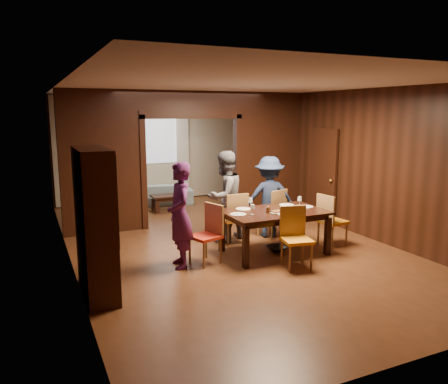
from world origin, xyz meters
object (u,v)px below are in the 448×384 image
person_purple (180,215)px  hutch (95,223)px  chair_left (205,235)px  chair_right (333,220)px  person_grey (225,197)px  coffee_table (168,203)px  sofa (155,194)px  chair_near (297,238)px  person_navy (269,197)px  dining_table (274,232)px  chair_far_r (271,213)px  chair_far_l (233,217)px

person_purple → hutch: bearing=-62.5°
chair_left → chair_right: bearing=70.1°
person_purple → person_grey: size_ratio=0.98×
coffee_table → chair_right: bearing=-64.3°
person_purple → chair_left: bearing=92.5°
coffee_table → hutch: bearing=-117.9°
sofa → chair_near: size_ratio=2.02×
person_purple → person_navy: (2.17, 0.92, -0.05)m
chair_near → sofa: bearing=109.1°
dining_table → coffee_table: 4.05m
person_purple → coffee_table: 4.13m
chair_near → chair_left: bearing=159.0°
chair_far_r → chair_near: 1.76m
person_purple → chair_far_r: bearing=117.2°
chair_far_l → coffee_table: bearing=-82.3°
chair_far_r → chair_near: size_ratio=1.00×
coffee_table → chair_far_l: (0.33, -3.11, 0.28)m
chair_far_r → sofa: bearing=-90.8°
chair_far_l → chair_far_r: bearing=-176.8°
chair_left → chair_far_l: size_ratio=1.00×
chair_left → person_navy: bearing=99.9°
coffee_table → chair_far_r: size_ratio=0.82×
sofa → person_navy: bearing=116.3°
person_grey → chair_near: (0.43, -1.82, -0.38)m
chair_far_r → hutch: size_ratio=0.48×
dining_table → chair_left: chair_left is taller
sofa → hutch: (-2.29, -5.35, 0.71)m
person_navy → chair_far_r: bearing=128.2°
dining_table → chair_right: (1.23, -0.06, 0.10)m
person_navy → dining_table: bearing=82.9°
chair_far_l → chair_far_r: 0.85m
person_purple → chair_left: 0.55m
person_purple → dining_table: size_ratio=0.96×
dining_table → hutch: 3.20m
person_navy → coffee_table: person_navy is taller
person_purple → sofa: size_ratio=0.86×
dining_table → sofa: bearing=99.5°
dining_table → hutch: (-3.10, -0.52, 0.62)m
sofa → chair_near: (0.75, -5.61, 0.20)m
sofa → person_grey: bearing=103.3°
person_purple → dining_table: bearing=94.6°
person_navy → chair_near: (-0.50, -1.74, -0.32)m
chair_far_l → hutch: bearing=28.8°
person_grey → hutch: hutch is taller
sofa → dining_table: bearing=107.9°
chair_far_l → hutch: (-2.72, -1.40, 0.52)m
sofa → chair_far_r: bearing=116.3°
chair_left → hutch: 1.94m
person_grey → sofa: person_grey is taller
sofa → coffee_table: sofa is taller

